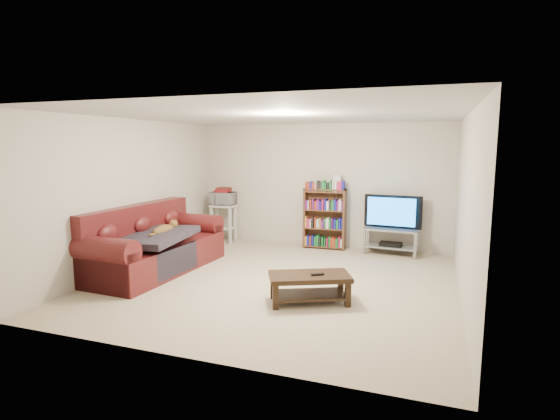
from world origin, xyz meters
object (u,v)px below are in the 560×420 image
at_px(coffee_table, 309,283).
at_px(bookshelf, 325,218).
at_px(tv_stand, 391,237).
at_px(sofa, 152,248).

relative_size(coffee_table, bookshelf, 0.98).
distance_m(coffee_table, bookshelf, 3.02).
height_order(coffee_table, tv_stand, tv_stand).
height_order(tv_stand, bookshelf, bookshelf).
distance_m(tv_stand, bookshelf, 1.29).
bearing_deg(sofa, coffee_table, -8.68).
bearing_deg(tv_stand, sofa, -142.06).
distance_m(sofa, coffee_table, 2.83).
distance_m(sofa, bookshelf, 3.28).
relative_size(coffee_table, tv_stand, 1.14).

